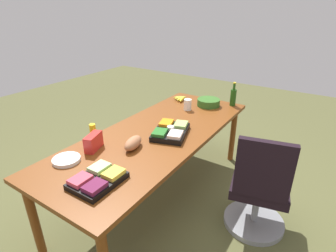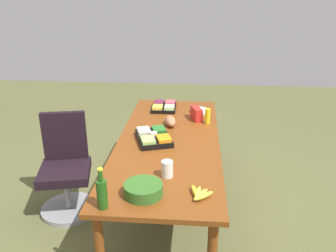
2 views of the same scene
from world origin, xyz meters
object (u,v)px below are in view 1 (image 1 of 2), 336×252
object	(u,v)px
office_chair	(258,194)
mayo_jar	(188,105)
salad_bowl	(208,102)
banana_bunch	(181,98)
paper_plate_stack	(66,160)
bread_loaf	(133,143)
mustard_bottle	(93,133)
wine_bottle	(233,97)
veggie_tray	(171,131)
chip_bag_red	(94,142)
fruit_platter	(98,179)
conference_table	(157,138)

from	to	relation	value
office_chair	mayo_jar	distance (m)	1.31
salad_bowl	banana_bunch	world-z (taller)	salad_bowl
salad_bowl	mayo_jar	size ratio (longest dim) A/B	2.11
paper_plate_stack	bread_loaf	bearing A→B (deg)	146.26
mustard_bottle	banana_bunch	world-z (taller)	mustard_bottle
mayo_jar	wine_bottle	bearing A→B (deg)	138.54
wine_bottle	veggie_tray	bearing A→B (deg)	-10.40
mayo_jar	mustard_bottle	bearing A→B (deg)	-15.97
paper_plate_stack	mayo_jar	distance (m)	1.56
mayo_jar	chip_bag_red	world-z (taller)	chip_bag_red
bread_loaf	veggie_tray	xyz separation A→B (m)	(-0.41, 0.13, -0.01)
chip_bag_red	office_chair	bearing A→B (deg)	117.61
office_chair	bread_loaf	bearing A→B (deg)	-64.95
veggie_tray	mustard_bottle	distance (m)	0.73
mustard_bottle	wine_bottle	bearing A→B (deg)	155.73
salad_bowl	mayo_jar	bearing A→B (deg)	-28.44
banana_bunch	salad_bowl	bearing A→B (deg)	91.01
office_chair	mayo_jar	xyz separation A→B (m)	(-0.61, -1.07, 0.45)
mustard_bottle	fruit_platter	bearing A→B (deg)	49.66
salad_bowl	bread_loaf	size ratio (longest dim) A/B	1.16
conference_table	mayo_jar	world-z (taller)	mayo_jar
salad_bowl	veggie_tray	world-z (taller)	same
salad_bowl	fruit_platter	distance (m)	1.88
bread_loaf	fruit_platter	world-z (taller)	bread_loaf
wine_bottle	banana_bunch	xyz separation A→B (m)	(0.18, -0.64, -0.09)
office_chair	fruit_platter	size ratio (longest dim) A/B	2.75
conference_table	veggie_tray	bearing A→B (deg)	102.63
paper_plate_stack	mustard_bottle	size ratio (longest dim) A/B	1.31
conference_table	bread_loaf	distance (m)	0.39
veggie_tray	chip_bag_red	distance (m)	0.73
conference_table	banana_bunch	world-z (taller)	banana_bunch
paper_plate_stack	mayo_jar	xyz separation A→B (m)	(-1.54, 0.25, 0.05)
paper_plate_stack	wine_bottle	world-z (taller)	wine_bottle
veggie_tray	chip_bag_red	xyz separation A→B (m)	(0.61, -0.40, 0.03)
conference_table	mayo_jar	bearing A→B (deg)	-176.20
paper_plate_stack	fruit_platter	size ratio (longest dim) A/B	0.60
wine_bottle	banana_bunch	world-z (taller)	wine_bottle
bread_loaf	mustard_bottle	bearing A→B (deg)	-76.88
office_chair	wine_bottle	size ratio (longest dim) A/B	3.39
paper_plate_stack	office_chair	bearing A→B (deg)	125.30
salad_bowl	mustard_bottle	world-z (taller)	mustard_bottle
veggie_tray	mayo_jar	size ratio (longest dim) A/B	3.72
mustard_bottle	banana_bunch	size ratio (longest dim) A/B	0.80
office_chair	wine_bottle	bearing A→B (deg)	-147.18
fruit_platter	mayo_jar	bearing A→B (deg)	-173.74
bread_loaf	mayo_jar	xyz separation A→B (m)	(-1.08, -0.06, 0.02)
mustard_bottle	banana_bunch	distance (m)	1.44
veggie_tray	conference_table	bearing A→B (deg)	-77.37
wine_bottle	mayo_jar	bearing A→B (deg)	-41.46
office_chair	salad_bowl	world-z (taller)	office_chair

